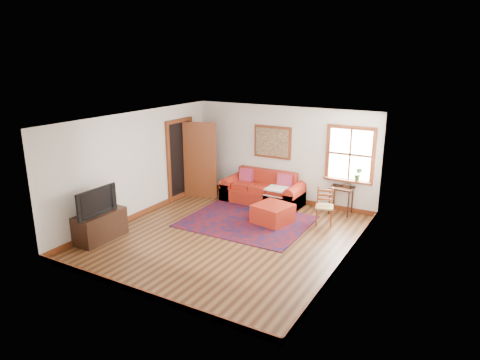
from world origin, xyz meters
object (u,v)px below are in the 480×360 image
Objects in this scene: side_table at (342,192)px; ladder_back_chair at (325,205)px; media_cabinet at (100,226)px; red_leather_sofa at (263,192)px; red_ottoman at (273,214)px.

ladder_back_chair is at bearing -99.80° from side_table.
media_cabinet is at bearing -139.71° from ladder_back_chair.
media_cabinet is (-1.88, -3.81, 0.03)m from red_leather_sofa.
ladder_back_chair is (1.04, 0.56, 0.23)m from red_ottoman.
red_ottoman is 0.92× the size of ladder_back_chair.
red_leather_sofa reaches higher than media_cabinet.
ladder_back_chair reaches higher than side_table.
media_cabinet is at bearing -116.26° from red_leather_sofa.
media_cabinet is at bearing -134.26° from side_table.
red_leather_sofa is 2.75× the size of red_ottoman.
side_table is at bearing 5.44° from red_leather_sofa.
ladder_back_chair is at bearing -18.30° from red_leather_sofa.
red_ottoman is at bearing 44.00° from media_cabinet.
ladder_back_chair is 0.76× the size of media_cabinet.
ladder_back_chair reaches higher than media_cabinet.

